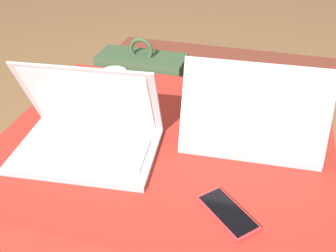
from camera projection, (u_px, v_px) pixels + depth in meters
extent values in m
plane|color=olive|center=(165.00, 232.00, 1.33)|extent=(14.00, 14.00, 0.00)
cube|color=maroon|center=(165.00, 227.00, 1.32)|extent=(0.89, 0.76, 0.05)
cube|color=#B22D23|center=(165.00, 184.00, 1.21)|extent=(0.93, 0.79, 0.34)
cube|color=#B7B7BC|center=(87.00, 151.00, 1.06)|extent=(0.39, 0.29, 0.02)
cube|color=#B2B2B7|center=(86.00, 149.00, 1.05)|extent=(0.34, 0.17, 0.00)
cube|color=#B7B7BC|center=(91.00, 98.00, 1.05)|extent=(0.38, 0.15, 0.23)
cube|color=white|center=(90.00, 100.00, 1.05)|extent=(0.34, 0.13, 0.20)
cube|color=#B7B7BC|center=(250.00, 133.00, 1.13)|extent=(0.38, 0.26, 0.02)
cube|color=#232328|center=(250.00, 129.00, 1.13)|extent=(0.33, 0.15, 0.00)
cube|color=#B7B7BC|center=(254.00, 112.00, 0.99)|extent=(0.38, 0.10, 0.24)
cube|color=black|center=(254.00, 111.00, 0.99)|extent=(0.33, 0.08, 0.21)
cube|color=red|center=(228.00, 213.00, 0.88)|extent=(0.16, 0.15, 0.01)
cube|color=black|center=(228.00, 211.00, 0.87)|extent=(0.14, 0.14, 0.00)
cube|color=#385133|center=(143.00, 101.00, 1.66)|extent=(0.35, 0.15, 0.41)
cube|color=#2F452B|center=(150.00, 107.00, 1.77)|extent=(0.28, 0.06, 0.19)
torus|color=#385133|center=(141.00, 50.00, 1.53)|extent=(0.10, 0.02, 0.10)
cylinder|color=white|center=(115.00, 85.00, 1.28)|extent=(0.08, 0.08, 0.10)
torus|color=white|center=(127.00, 87.00, 1.27)|extent=(0.07, 0.01, 0.07)
cube|color=brown|center=(223.00, 67.00, 2.36)|extent=(1.40, 0.50, 0.04)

